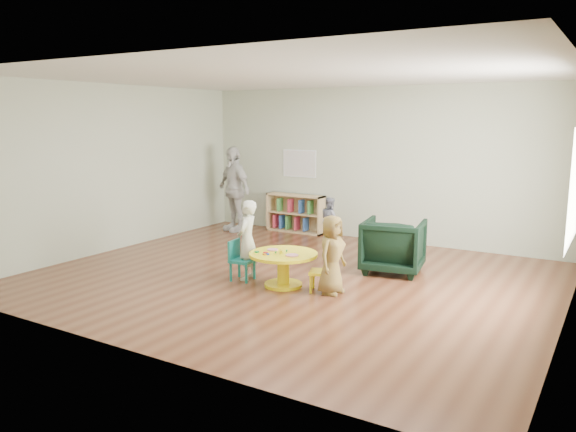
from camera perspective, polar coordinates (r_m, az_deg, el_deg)
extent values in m
plane|color=#572D1B|center=(8.03, 0.37, -6.26)|extent=(7.00, 7.00, 0.00)
cube|color=silver|center=(7.72, 0.40, 13.73)|extent=(7.00, 6.00, 0.10)
cube|color=#AAB49A|center=(10.43, 8.89, 5.21)|extent=(7.00, 0.10, 2.80)
cube|color=#AAB49A|center=(5.42, -16.08, 0.63)|extent=(7.00, 0.10, 2.80)
cube|color=#AAB49A|center=(10.00, -17.17, 4.69)|extent=(0.10, 6.00, 2.80)
cube|color=#AAB49A|center=(6.69, 27.11, 1.63)|extent=(0.10, 6.00, 2.80)
cube|color=white|center=(6.97, 27.20, 2.75)|extent=(0.02, 1.60, 1.30)
cylinder|color=yellow|center=(7.58, -0.47, -5.60)|extent=(0.16, 0.16, 0.42)
cylinder|color=yellow|center=(7.63, -0.47, -6.97)|extent=(0.51, 0.51, 0.04)
cylinder|color=yellow|center=(7.52, -0.48, -3.91)|extent=(0.92, 0.92, 0.04)
cylinder|color=pink|center=(7.66, -1.58, -3.44)|extent=(0.15, 0.15, 0.02)
cylinder|color=pink|center=(7.35, 0.41, -4.01)|extent=(0.17, 0.17, 0.02)
cylinder|color=yellow|center=(7.50, -0.69, -3.61)|extent=(0.09, 0.13, 0.04)
cylinder|color=#167E35|center=(7.46, -1.26, -3.69)|extent=(0.04, 0.05, 0.02)
cylinder|color=#167E35|center=(7.54, -0.13, -3.53)|extent=(0.04, 0.05, 0.02)
cube|color=red|center=(7.48, -2.29, -3.76)|extent=(0.06, 0.05, 0.02)
cube|color=orange|center=(7.41, -2.35, -3.90)|extent=(0.06, 0.06, 0.02)
cube|color=blue|center=(7.41, -2.10, -3.89)|extent=(0.07, 0.07, 0.02)
cube|color=#167E35|center=(7.54, -3.20, -3.65)|extent=(0.05, 0.05, 0.02)
cube|color=#167972|center=(7.85, -4.65, -4.52)|extent=(0.34, 0.34, 0.04)
cube|color=#167972|center=(7.88, -5.50, -3.36)|extent=(0.07, 0.30, 0.26)
cylinder|color=#167972|center=(8.05, -4.98, -5.28)|extent=(0.04, 0.04, 0.26)
cylinder|color=#167972|center=(7.85, -5.83, -5.70)|extent=(0.04, 0.04, 0.26)
cylinder|color=#167972|center=(7.94, -3.44, -5.48)|extent=(0.04, 0.04, 0.26)
cylinder|color=#167972|center=(7.73, -4.27, -5.91)|extent=(0.04, 0.04, 0.26)
cube|color=yellow|center=(7.35, 3.32, -5.72)|extent=(0.35, 0.35, 0.04)
cube|color=yellow|center=(7.30, 4.27, -4.72)|extent=(0.12, 0.27, 0.24)
cylinder|color=yellow|center=(7.27, 4.05, -7.04)|extent=(0.03, 0.03, 0.24)
cylinder|color=yellow|center=(7.48, 4.28, -6.55)|extent=(0.03, 0.03, 0.24)
cylinder|color=yellow|center=(7.30, 2.32, -6.95)|extent=(0.03, 0.03, 0.24)
cylinder|color=yellow|center=(7.51, 2.60, -6.47)|extent=(0.03, 0.03, 0.24)
cube|color=tan|center=(11.42, -1.77, 0.54)|extent=(0.03, 0.30, 0.75)
cube|color=tan|center=(10.83, 3.43, 0.02)|extent=(0.03, 0.30, 0.75)
cube|color=tan|center=(11.18, 0.76, -1.53)|extent=(1.20, 0.30, 0.03)
cube|color=tan|center=(11.06, 0.77, 2.13)|extent=(1.20, 0.30, 0.03)
cube|color=tan|center=(11.11, 0.76, 0.29)|extent=(1.14, 0.28, 0.03)
cube|color=tan|center=(11.23, 1.13, 0.39)|extent=(1.20, 0.02, 0.75)
cube|color=#D43850|center=(11.36, -1.25, -0.50)|extent=(0.04, 0.18, 0.26)
cube|color=#3462B6|center=(11.28, -0.60, -0.57)|extent=(0.04, 0.18, 0.26)
cube|color=#499C48|center=(11.21, 0.05, -0.64)|extent=(0.04, 0.18, 0.26)
cube|color=#D43850|center=(11.11, 0.93, -0.74)|extent=(0.04, 0.18, 0.26)
cube|color=#3462B6|center=(11.01, 1.83, -0.84)|extent=(0.04, 0.18, 0.26)
cube|color=#499C48|center=(11.25, -0.82, 1.18)|extent=(0.04, 0.18, 0.26)
cube|color=#D43850|center=(11.12, 0.27, 1.08)|extent=(0.04, 0.18, 0.26)
cube|color=#3462B6|center=(11.00, 1.39, 0.97)|extent=(0.04, 0.18, 0.26)
cube|color=#499C48|center=(10.90, 2.30, 0.89)|extent=(0.04, 0.18, 0.26)
cube|color=white|center=(11.13, 1.18, 5.36)|extent=(0.74, 0.01, 0.54)
cube|color=#FA4C34|center=(11.12, 1.17, 5.36)|extent=(0.70, 0.00, 0.50)
imported|color=black|center=(8.36, 10.65, -2.99)|extent=(0.97, 0.99, 0.79)
imported|color=silver|center=(7.84, -4.16, -2.46)|extent=(0.35, 0.46, 1.12)
imported|color=gold|center=(7.21, 4.47, -3.94)|extent=(0.35, 0.51, 1.03)
imported|color=#1A2141|center=(10.22, 4.32, -0.38)|extent=(0.51, 0.51, 0.83)
imported|color=silver|center=(11.21, -5.53, 2.74)|extent=(1.07, 0.74, 1.69)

